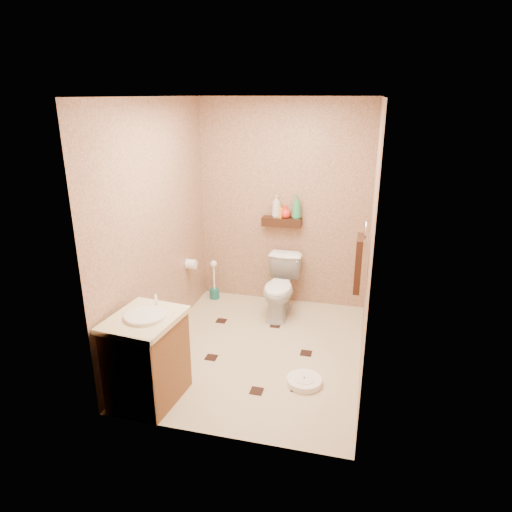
# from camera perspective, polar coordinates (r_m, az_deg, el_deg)

# --- Properties ---
(ground) EXTENTS (2.50, 2.50, 0.00)m
(ground) POSITION_cam_1_polar(r_m,az_deg,el_deg) (4.66, 0.24, -11.70)
(ground) COLOR #BBAF89
(ground) RESTS_ON ground
(wall_back) EXTENTS (2.00, 0.04, 2.40)m
(wall_back) POSITION_cam_1_polar(r_m,az_deg,el_deg) (5.34, 3.45, 6.37)
(wall_back) COLOR tan
(wall_back) RESTS_ON ground
(wall_front) EXTENTS (2.00, 0.04, 2.40)m
(wall_front) POSITION_cam_1_polar(r_m,az_deg,el_deg) (3.04, -5.34, -4.17)
(wall_front) COLOR tan
(wall_front) RESTS_ON ground
(wall_left) EXTENTS (0.04, 2.50, 2.40)m
(wall_left) POSITION_cam_1_polar(r_m,az_deg,el_deg) (4.49, -12.24, 3.40)
(wall_left) COLOR tan
(wall_left) RESTS_ON ground
(wall_right) EXTENTS (0.04, 2.50, 2.40)m
(wall_right) POSITION_cam_1_polar(r_m,az_deg,el_deg) (4.06, 14.13, 1.49)
(wall_right) COLOR tan
(wall_right) RESTS_ON ground
(ceiling) EXTENTS (2.00, 2.50, 0.02)m
(ceiling) POSITION_cam_1_polar(r_m,az_deg,el_deg) (3.98, 0.29, 19.32)
(ceiling) COLOR white
(ceiling) RESTS_ON wall_back
(wall_shelf) EXTENTS (0.46, 0.14, 0.10)m
(wall_shelf) POSITION_cam_1_polar(r_m,az_deg,el_deg) (5.31, 3.25, 4.29)
(wall_shelf) COLOR #36170E
(wall_shelf) RESTS_ON wall_back
(floor_accents) EXTENTS (1.14, 1.31, 0.01)m
(floor_accents) POSITION_cam_1_polar(r_m,az_deg,el_deg) (4.61, 0.53, -12.05)
(floor_accents) COLOR black
(floor_accents) RESTS_ON ground
(toilet) EXTENTS (0.39, 0.67, 0.68)m
(toilet) POSITION_cam_1_polar(r_m,az_deg,el_deg) (5.21, 3.07, -3.96)
(toilet) COLOR white
(toilet) RESTS_ON ground
(vanity) EXTENTS (0.58, 0.67, 0.88)m
(vanity) POSITION_cam_1_polar(r_m,az_deg,el_deg) (3.91, -13.44, -12.23)
(vanity) COLOR brown
(vanity) RESTS_ON ground
(bathroom_scale) EXTENTS (0.40, 0.40, 0.06)m
(bathroom_scale) POSITION_cam_1_polar(r_m,az_deg,el_deg) (4.19, 6.04, -15.30)
(bathroom_scale) COLOR white
(bathroom_scale) RESTS_ON ground
(toilet_brush) EXTENTS (0.12, 0.12, 0.50)m
(toilet_brush) POSITION_cam_1_polar(r_m,az_deg,el_deg) (5.70, -5.24, -3.66)
(toilet_brush) COLOR #18615A
(toilet_brush) RESTS_ON ground
(towel_ring) EXTENTS (0.12, 0.30, 0.76)m
(towel_ring) POSITION_cam_1_polar(r_m,az_deg,el_deg) (4.37, 12.76, -0.61)
(towel_ring) COLOR silver
(towel_ring) RESTS_ON wall_right
(toilet_paper) EXTENTS (0.12, 0.11, 0.12)m
(toilet_paper) POSITION_cam_1_polar(r_m,az_deg,el_deg) (5.22, -8.12, -1.00)
(toilet_paper) COLOR white
(toilet_paper) RESTS_ON wall_left
(bottle_a) EXTENTS (0.14, 0.14, 0.26)m
(bottle_a) POSITION_cam_1_polar(r_m,az_deg,el_deg) (5.28, 2.56, 6.24)
(bottle_a) COLOR beige
(bottle_a) RESTS_ON wall_shelf
(bottle_b) EXTENTS (0.09, 0.09, 0.16)m
(bottle_b) POSITION_cam_1_polar(r_m,az_deg,el_deg) (5.28, 3.03, 5.68)
(bottle_b) COLOR orange
(bottle_b) RESTS_ON wall_shelf
(bottle_c) EXTENTS (0.16, 0.16, 0.15)m
(bottle_c) POSITION_cam_1_polar(r_m,az_deg,el_deg) (5.27, 3.75, 5.57)
(bottle_c) COLOR red
(bottle_c) RESTS_ON wall_shelf
(bottle_d) EXTENTS (0.11, 0.11, 0.28)m
(bottle_d) POSITION_cam_1_polar(r_m,az_deg,el_deg) (5.24, 5.10, 6.14)
(bottle_d) COLOR #2F8E54
(bottle_d) RESTS_ON wall_shelf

